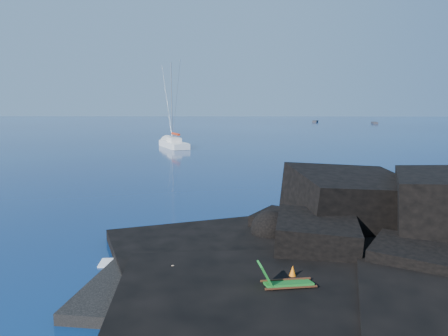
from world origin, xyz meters
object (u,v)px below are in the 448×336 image
Objects in this scene: marker_cone at (293,275)px; sunbather at (159,270)px; deck_chair at (289,277)px; distant_boat_a at (315,122)px; distant_boat_b at (375,124)px; sailboat at (173,147)px.

sunbather is at bearing 172.10° from marker_cone.
distant_boat_a is (24.49, 134.08, -0.91)m from deck_chair.
deck_chair reaches higher than distant_boat_a.
sunbather is 0.38× the size of distant_boat_b.
sailboat is 49.42m from deck_chair.
sailboat is 92.65m from distant_boat_a.
deck_chair is at bearing -106.25° from marker_cone.
deck_chair is at bearing -37.46° from sunbather.
distant_boat_a and distant_boat_b have the same top height.
marker_cone is 129.03m from distant_boat_b.
deck_chair is 4.42m from sunbather.
sailboat is 48.72m from marker_cone.
marker_cone is (10.73, -47.52, 0.66)m from sailboat.
deck_chair is at bearing -101.52° from sailboat.
sailboat reaches higher than sunbather.
deck_chair is 129.83m from distant_boat_b.
distant_boat_b is at bearing 62.01° from deck_chair.
marker_cone is 0.14× the size of distant_boat_a.
distant_boat_a is (34.99, 85.79, 0.00)m from sailboat.
distant_boat_a is 19.50m from distant_boat_b.
distant_boat_a is at bearing 153.36° from distant_boat_b.
sailboat is at bearing 92.56° from deck_chair.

